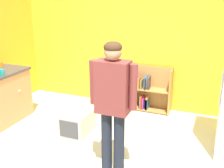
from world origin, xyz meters
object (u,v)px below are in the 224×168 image
teal_cup (2,72)px  pet_carrier (77,122)px  standing_person (113,100)px  orange_cup (1,65)px  bookshelf (147,92)px

teal_cup → pet_carrier: bearing=10.2°
standing_person → pet_carrier: standing_person is taller
pet_carrier → standing_person: bearing=-40.3°
standing_person → pet_carrier: 1.47m
pet_carrier → teal_cup: 1.46m
pet_carrier → orange_cup: (-1.60, 0.15, 0.77)m
bookshelf → teal_cup: teal_cup is taller
teal_cup → orange_cup: same height
bookshelf → standing_person: bearing=-86.5°
teal_cup → orange_cup: bearing=135.5°
teal_cup → standing_person: bearing=-14.8°
bookshelf → pet_carrier: size_ratio=1.54×
standing_person → teal_cup: bearing=165.2°
bookshelf → teal_cup: (-2.02, -1.53, 0.58)m
pet_carrier → teal_cup: size_ratio=5.81×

